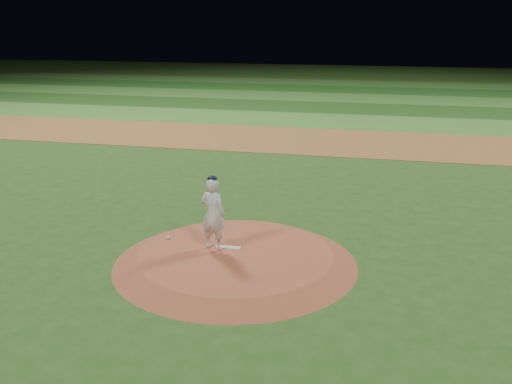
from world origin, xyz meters
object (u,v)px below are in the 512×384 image
pitchers_mound (236,258)px  pitching_rubber (228,247)px  pitcher_on_mound (213,213)px  rosin_bag (168,237)px

pitchers_mound → pitching_rubber: (-0.24, 0.24, 0.14)m
pitchers_mound → pitcher_on_mound: size_ratio=3.16×
rosin_bag → pitchers_mound: bearing=-14.9°
pitching_rubber → rosin_bag: 1.59m
pitchers_mound → pitcher_on_mound: 1.14m
pitching_rubber → pitcher_on_mound: pitcher_on_mound is taller
pitching_rubber → rosin_bag: (-1.57, 0.24, 0.01)m
pitchers_mound → rosin_bag: bearing=165.1°
pitchers_mound → rosin_bag: 1.88m
pitchers_mound → pitching_rubber: size_ratio=9.41×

